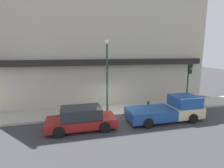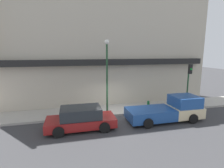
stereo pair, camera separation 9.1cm
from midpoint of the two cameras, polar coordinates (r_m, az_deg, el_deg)
name	(u,v)px [view 1 (the left image)]	position (r m, az deg, el deg)	size (l,w,h in m)	color
ground_plane	(114,117)	(13.72, 0.60, -10.58)	(80.00, 80.00, 0.00)	#38383A
sidewalk	(110,110)	(14.89, -0.70, -8.51)	(36.00, 2.64, 0.17)	#ADA89E
building	(103,41)	(16.86, -3.07, 13.93)	(19.80, 3.80, 11.93)	#BCB29E
pickup_truck	(169,110)	(13.53, 17.96, -8.00)	(5.49, 2.16, 1.74)	beige
parked_car	(81,118)	(11.63, -10.23, -11.01)	(4.39, 2.05, 1.44)	maroon
fire_hydrant	(148,105)	(15.23, 11.56, -6.59)	(0.21, 0.21, 0.70)	#196633
street_lamp	(107,68)	(13.22, -1.83, 5.12)	(0.36, 0.36, 5.66)	#1E4728
traffic_light	(189,78)	(16.22, 23.59, 1.83)	(0.28, 0.42, 3.74)	#1E4728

